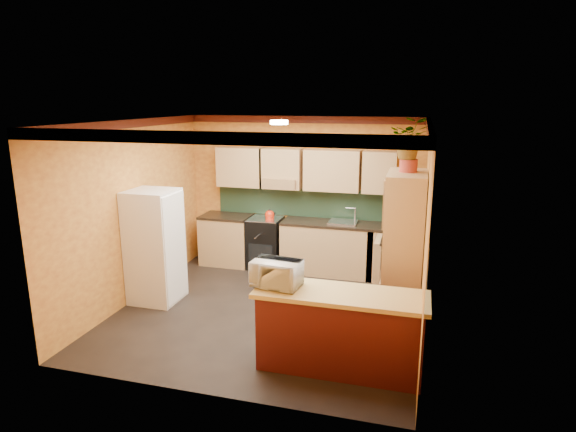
# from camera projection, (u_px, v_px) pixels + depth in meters

# --- Properties ---
(room_shell) EXTENTS (4.24, 4.24, 2.72)m
(room_shell) POSITION_uv_depth(u_px,v_px,m) (274.00, 165.00, 6.72)
(room_shell) COLOR black
(room_shell) RESTS_ON ground
(base_cabinets_back) EXTENTS (3.65, 0.60, 0.88)m
(base_cabinets_back) POSITION_uv_depth(u_px,v_px,m) (299.00, 246.00, 8.54)
(base_cabinets_back) COLOR tan
(base_cabinets_back) RESTS_ON ground
(countertop_back) EXTENTS (3.65, 0.62, 0.04)m
(countertop_back) POSITION_uv_depth(u_px,v_px,m) (299.00, 221.00, 8.43)
(countertop_back) COLOR black
(countertop_back) RESTS_ON base_cabinets_back
(stove) EXTENTS (0.58, 0.58, 0.91)m
(stove) POSITION_uv_depth(u_px,v_px,m) (266.00, 243.00, 8.70)
(stove) COLOR black
(stove) RESTS_ON ground
(kettle) EXTENTS (0.18, 0.18, 0.18)m
(kettle) POSITION_uv_depth(u_px,v_px,m) (270.00, 214.00, 8.50)
(kettle) COLOR red
(kettle) RESTS_ON stove
(sink) EXTENTS (0.48, 0.40, 0.03)m
(sink) POSITION_uv_depth(u_px,v_px,m) (343.00, 222.00, 8.22)
(sink) COLOR silver
(sink) RESTS_ON countertop_back
(base_cabinets_right) EXTENTS (0.60, 0.80, 0.88)m
(base_cabinets_right) POSITION_uv_depth(u_px,v_px,m) (401.00, 267.00, 7.47)
(base_cabinets_right) COLOR tan
(base_cabinets_right) RESTS_ON ground
(countertop_right) EXTENTS (0.62, 0.80, 0.04)m
(countertop_right) POSITION_uv_depth(u_px,v_px,m) (402.00, 239.00, 7.36)
(countertop_right) COLOR black
(countertop_right) RESTS_ON base_cabinets_right
(fridge) EXTENTS (0.68, 0.66, 1.70)m
(fridge) POSITION_uv_depth(u_px,v_px,m) (155.00, 246.00, 7.16)
(fridge) COLOR white
(fridge) RESTS_ON ground
(pantry) EXTENTS (0.48, 0.90, 2.10)m
(pantry) POSITION_uv_depth(u_px,v_px,m) (403.00, 253.00, 6.19)
(pantry) COLOR tan
(pantry) RESTS_ON ground
(fern_pot) EXTENTS (0.22, 0.22, 0.16)m
(fern_pot) POSITION_uv_depth(u_px,v_px,m) (408.00, 166.00, 5.97)
(fern_pot) COLOR #9F3426
(fern_pot) RESTS_ON pantry
(fern) EXTENTS (0.48, 0.42, 0.51)m
(fern) POSITION_uv_depth(u_px,v_px,m) (410.00, 138.00, 5.89)
(fern) COLOR tan
(fern) RESTS_ON fern_pot
(breakfast_bar) EXTENTS (1.80, 0.55, 0.88)m
(breakfast_bar) POSITION_uv_depth(u_px,v_px,m) (340.00, 333.00, 5.37)
(breakfast_bar) COLOR #551315
(breakfast_bar) RESTS_ON ground
(bar_top) EXTENTS (1.90, 0.65, 0.05)m
(bar_top) POSITION_uv_depth(u_px,v_px,m) (341.00, 295.00, 5.26)
(bar_top) COLOR #DABB6A
(bar_top) RESTS_ON breakfast_bar
(microwave) EXTENTS (0.57, 0.42, 0.30)m
(microwave) POSITION_uv_depth(u_px,v_px,m) (276.00, 273.00, 5.40)
(microwave) COLOR white
(microwave) RESTS_ON bar_top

